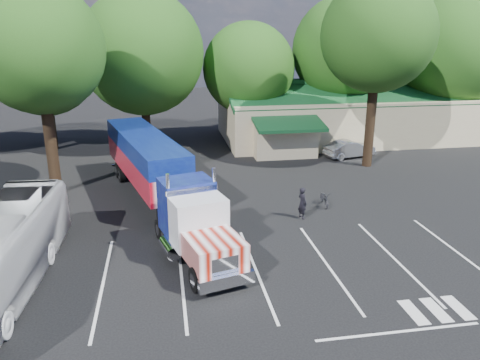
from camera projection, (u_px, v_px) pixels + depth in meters
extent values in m
plane|color=black|center=(235.00, 218.00, 25.76)|extent=(120.00, 120.00, 0.00)
cube|color=#B8AD89|center=(351.00, 116.00, 44.22)|extent=(24.00, 11.00, 4.00)
cube|color=#144824|center=(364.00, 93.00, 41.20)|extent=(24.20, 6.25, 2.10)
cube|color=#144824|center=(343.00, 87.00, 45.70)|extent=(24.20, 6.25, 2.10)
cube|color=#B8AD89|center=(284.00, 139.00, 37.80)|extent=(5.00, 2.50, 2.80)
cube|color=#144824|center=(289.00, 124.00, 36.12)|extent=(5.40, 3.19, 0.80)
cylinder|color=black|center=(52.00, 126.00, 39.78)|extent=(0.70, 0.70, 4.00)
sphere|color=#214B15|center=(44.00, 64.00, 38.19)|extent=(8.40, 8.40, 8.40)
cylinder|color=black|center=(147.00, 125.00, 39.50)|extent=(0.70, 0.70, 4.30)
sphere|color=#214B15|center=(142.00, 53.00, 37.67)|extent=(10.00, 10.00, 10.00)
cylinder|color=black|center=(248.00, 123.00, 42.24)|extent=(0.70, 0.70, 3.60)
sphere|color=#214B15|center=(249.00, 68.00, 40.76)|extent=(8.00, 8.00, 8.00)
cylinder|color=black|center=(341.00, 114.00, 43.99)|extent=(0.70, 0.70, 4.50)
sphere|color=#214B15|center=(346.00, 50.00, 42.18)|extent=(9.60, 9.60, 9.60)
cylinder|color=black|center=(445.00, 116.00, 44.53)|extent=(0.70, 0.70, 3.90)
sphere|color=#214B15|center=(454.00, 53.00, 42.72)|extent=(10.40, 10.40, 10.40)
cylinder|color=black|center=(51.00, 147.00, 28.80)|extent=(0.70, 0.70, 6.00)
sphere|color=#214B15|center=(39.00, 48.00, 26.99)|extent=(7.60, 7.60, 7.60)
cylinder|color=black|center=(370.00, 123.00, 34.53)|extent=(0.70, 0.70, 6.50)
sphere|color=#214B15|center=(378.00, 35.00, 32.60)|extent=(8.00, 8.00, 8.00)
cube|color=black|center=(197.00, 243.00, 21.09)|extent=(2.57, 6.53, 0.23)
cube|color=white|center=(227.00, 282.00, 18.10)|extent=(2.31, 0.82, 0.51)
cube|color=white|center=(225.00, 267.00, 18.09)|extent=(1.11, 0.39, 0.84)
cube|color=white|center=(215.00, 251.00, 18.95)|extent=(2.64, 2.71, 1.07)
cube|color=silver|center=(199.00, 222.00, 20.39)|extent=(2.63, 2.04, 2.14)
cube|color=black|center=(203.00, 217.00, 19.72)|extent=(2.08, 0.62, 0.93)
cube|color=white|center=(192.00, 190.00, 20.70)|extent=(2.36, 0.71, 0.23)
cube|color=#0E0E63|center=(187.00, 205.00, 21.78)|extent=(2.72, 2.39, 2.51)
cylinder|color=white|center=(169.00, 208.00, 20.54)|extent=(0.20, 0.20, 3.16)
cylinder|color=white|center=(214.00, 201.00, 21.38)|extent=(0.20, 0.20, 3.16)
cylinder|color=white|center=(169.00, 248.00, 20.67)|extent=(0.98, 1.60, 0.61)
cylinder|color=white|center=(222.00, 238.00, 21.66)|extent=(0.98, 1.60, 0.61)
cube|color=white|center=(145.00, 164.00, 28.81)|extent=(5.40, 12.12, 1.39)
cube|color=navy|center=(144.00, 144.00, 28.42)|extent=(5.40, 12.12, 1.12)
cube|color=black|center=(133.00, 166.00, 32.56)|extent=(1.92, 3.43, 0.33)
cube|color=black|center=(158.00, 213.00, 24.63)|extent=(0.14, 0.14, 1.30)
cube|color=black|center=(181.00, 210.00, 25.14)|extent=(0.14, 0.14, 1.30)
cube|color=white|center=(127.00, 164.00, 34.53)|extent=(2.18, 0.68, 0.11)
cylinder|color=black|center=(196.00, 279.00, 18.43)|extent=(0.58, 1.07, 1.02)
cylinder|color=black|center=(241.00, 269.00, 19.19)|extent=(0.58, 1.07, 1.02)
cylinder|color=black|center=(166.00, 237.00, 22.13)|extent=(0.58, 1.07, 1.02)
cylinder|color=black|center=(205.00, 230.00, 22.90)|extent=(0.58, 1.07, 1.02)
cylinder|color=black|center=(161.00, 229.00, 23.01)|extent=(0.58, 1.07, 1.02)
cylinder|color=black|center=(198.00, 223.00, 23.78)|extent=(0.58, 1.07, 1.02)
cylinder|color=black|center=(121.00, 175.00, 31.62)|extent=(0.58, 1.07, 1.02)
cylinder|color=black|center=(150.00, 171.00, 32.39)|extent=(0.58, 1.07, 1.02)
cylinder|color=black|center=(118.00, 170.00, 32.59)|extent=(0.58, 1.07, 1.02)
cylinder|color=black|center=(146.00, 167.00, 33.36)|extent=(0.58, 1.07, 1.02)
imported|color=black|center=(302.00, 203.00, 25.46)|extent=(0.61, 0.75, 1.77)
imported|color=black|center=(324.00, 198.00, 27.42)|extent=(0.77, 1.77, 0.91)
imported|color=#9EA0A5|center=(350.00, 149.00, 37.61)|extent=(4.48, 2.48, 1.40)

